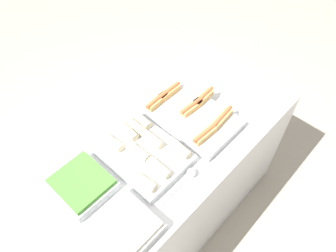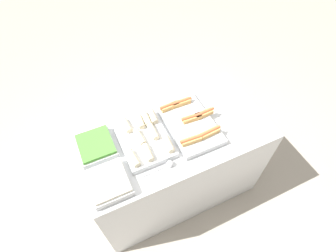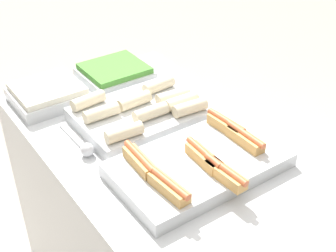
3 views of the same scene
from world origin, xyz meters
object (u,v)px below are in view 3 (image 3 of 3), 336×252
object	(u,v)px
tray_hotdogs	(200,163)
tray_wraps	(140,112)
serving_spoon_near	(85,148)
tray_side_back	(115,74)
tray_side_front	(48,94)

from	to	relation	value
tray_hotdogs	tray_wraps	size ratio (longest dim) A/B	1.22
tray_wraps	serving_spoon_near	distance (m)	0.27
serving_spoon_near	tray_side_back	bearing A→B (deg)	139.10
tray_wraps	tray_side_front	distance (m)	0.40
tray_hotdogs	tray_wraps	bearing A→B (deg)	179.33
tray_wraps	tray_side_back	bearing A→B (deg)	166.56
tray_side_back	serving_spoon_near	bearing A→B (deg)	-40.90
tray_wraps	serving_spoon_near	size ratio (longest dim) A/B	1.85
tray_side_front	tray_side_back	xyz separation A→B (m)	(0.00, 0.31, 0.00)
tray_side_front	tray_side_back	size ratio (longest dim) A/B	1.00
tray_wraps	tray_side_back	world-z (taller)	tray_wraps
tray_side_back	serving_spoon_near	world-z (taller)	tray_side_back
tray_hotdogs	tray_side_front	bearing A→B (deg)	-162.25
tray_hotdogs	tray_side_back	world-z (taller)	tray_hotdogs
tray_hotdogs	tray_wraps	distance (m)	0.37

